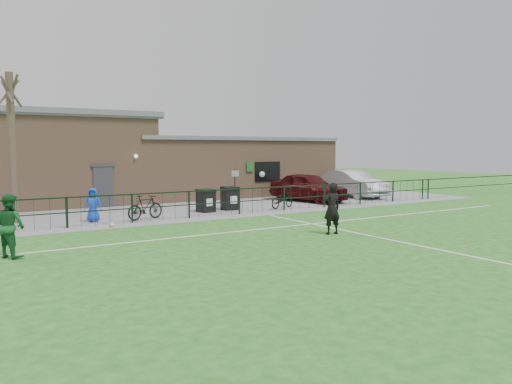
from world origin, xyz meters
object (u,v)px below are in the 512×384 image
car_maroon (308,187)px  car_silver (352,183)px  wheelie_bin_right (230,199)px  spectator_child (93,205)px  wheelie_bin_left (206,202)px  outfield_player (10,226)px  bicycle_d (145,207)px  ball_ground (112,225)px  bare_tree (12,149)px  sign_post (235,189)px  bicycle_e (282,199)px

car_maroon → car_silver: 4.03m
wheelie_bin_right → spectator_child: (-6.70, -0.60, 0.18)m
wheelie_bin_left → car_silver: size_ratio=0.20×
wheelie_bin_left → outfield_player: size_ratio=0.56×
wheelie_bin_left → car_silver: 11.23m
wheelie_bin_right → outfield_player: (-10.32, -6.06, 0.34)m
wheelie_bin_right → bicycle_d: bearing=-160.1°
car_silver → ball_ground: car_silver is taller
bare_tree → sign_post: 10.02m
wheelie_bin_left → car_silver: car_silver is taller
bare_tree → car_silver: bearing=2.7°
bicycle_e → spectator_child: size_ratio=1.24×
wheelie_bin_left → car_maroon: car_maroon is taller
sign_post → ball_ground: sign_post is taller
sign_post → ball_ground: 7.33m
sign_post → bicycle_d: bearing=-166.6°
bicycle_d → outfield_player: outfield_player is taller
bicycle_d → ball_ground: 2.26m
spectator_child → wheelie_bin_left: bearing=28.7°
wheelie_bin_left → sign_post: 1.86m
sign_post → spectator_child: size_ratio=1.44×
car_maroon → spectator_child: size_ratio=3.41×
bicycle_d → bicycle_e: size_ratio=1.00×
wheelie_bin_right → bicycle_d: size_ratio=0.60×
spectator_child → car_maroon: bearing=32.0°
bicycle_e → spectator_child: 9.27m
car_silver → ball_ground: size_ratio=24.27×
sign_post → car_maroon: 5.41m
bare_tree → bicycle_d: 5.69m
wheelie_bin_left → spectator_child: size_ratio=0.71×
wheelie_bin_right → bicycle_d: wheelie_bin_right is taller
wheelie_bin_left → bicycle_d: size_ratio=0.57×
sign_post → outfield_player: 12.35m
bare_tree → sign_post: size_ratio=3.00×
bicycle_d → car_silver: bearing=-94.6°
outfield_player → spectator_child: bearing=-66.1°
car_maroon → bicycle_d: car_maroon is taller
wheelie_bin_left → spectator_child: spectator_child is taller
sign_post → car_maroon: size_ratio=0.42×
car_maroon → bicycle_d: bearing=180.0°
car_maroon → car_silver: car_silver is taller
bare_tree → wheelie_bin_right: size_ratio=5.77×
car_silver → car_maroon: bearing=-168.1°
wheelie_bin_right → bicycle_d: (-4.66, -1.07, -0.00)m
sign_post → car_maroon: bearing=10.1°
car_silver → spectator_child: 16.53m
car_silver → spectator_child: (-16.37, -2.32, -0.13)m
car_maroon → spectator_child: 12.51m
bare_tree → wheelie_bin_left: bearing=-7.2°
bare_tree → ball_ground: size_ratio=29.10×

